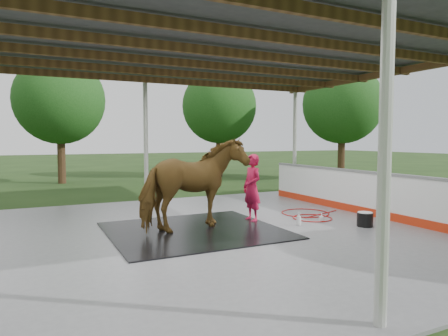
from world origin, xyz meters
name	(u,v)px	position (x,y,z in m)	size (l,w,h in m)	color
ground	(205,235)	(0.00, 0.00, 0.00)	(100.00, 100.00, 0.00)	#1E3814
concrete_slab	(205,234)	(0.00, 0.00, 0.03)	(12.00, 10.00, 0.05)	slate
pavilion_structure	(204,44)	(0.00, 0.00, 3.97)	(12.60, 10.60, 4.05)	beige
dasher_board	(367,194)	(4.60, 0.00, 0.59)	(0.16, 8.00, 1.15)	red
tree_belt	(201,62)	(0.30, 0.90, 3.79)	(28.00, 28.00, 5.80)	#382314
rubber_mat	(194,230)	(-0.15, 0.25, 0.06)	(3.57, 3.35, 0.03)	black
horse	(194,184)	(-0.15, 0.25, 1.07)	(1.07, 2.34, 1.98)	brown
handler	(252,188)	(1.50, 0.62, 0.86)	(0.59, 0.39, 1.62)	#C0143E
wash_bucket	(365,219)	(3.50, -1.04, 0.22)	(0.35, 0.35, 0.33)	black
soap_bottle_a	(299,219)	(2.21, -0.30, 0.20)	(0.11, 0.12, 0.30)	silver
soap_bottle_b	(321,218)	(2.96, -0.19, 0.15)	(0.09, 0.09, 0.20)	#338CD8
hose_coil	(308,215)	(3.18, 0.61, 0.06)	(1.74, 1.75, 0.02)	#B20E0C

